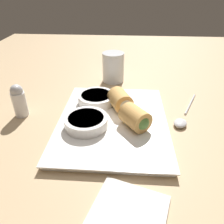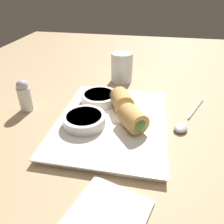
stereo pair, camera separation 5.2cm
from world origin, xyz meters
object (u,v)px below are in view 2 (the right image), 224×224
at_px(dipping_bowl_far, 99,97).
at_px(spoon, 183,124).
at_px(napkin, 104,221).
at_px(salt_shaker, 24,96).
at_px(serving_plate, 112,121).
at_px(dipping_bowl_near, 84,119).
at_px(drinking_glass, 122,67).

distance_m(dipping_bowl_far, spoon, 0.23).
relative_size(dipping_bowl_far, napkin, 0.62).
bearing_deg(salt_shaker, serving_plate, -94.79).
bearing_deg(serving_plate, dipping_bowl_near, 119.41).
bearing_deg(salt_shaker, dipping_bowl_near, -106.50).
xyz_separation_m(spoon, drinking_glass, (0.24, 0.19, 0.04)).
relative_size(spoon, salt_shaker, 2.13).
height_order(serving_plate, drinking_glass, drinking_glass).
relative_size(serving_plate, dipping_bowl_near, 3.34).
height_order(dipping_bowl_near, dipping_bowl_far, same).
relative_size(serving_plate, drinking_glass, 3.40).
xyz_separation_m(dipping_bowl_near, salt_shaker, (0.05, 0.18, 0.02)).
bearing_deg(drinking_glass, dipping_bowl_near, 171.53).
relative_size(napkin, salt_shaker, 1.85).
relative_size(dipping_bowl_far, drinking_glass, 1.02).
height_order(dipping_bowl_near, spoon, dipping_bowl_near).
relative_size(spoon, napkin, 1.15).
height_order(dipping_bowl_far, salt_shaker, salt_shaker).
distance_m(dipping_bowl_near, napkin, 0.24).
bearing_deg(dipping_bowl_far, salt_shaker, 107.00).
relative_size(spoon, drinking_glass, 1.90).
distance_m(dipping_bowl_far, drinking_glass, 0.19).
bearing_deg(dipping_bowl_far, serving_plate, -147.44).
bearing_deg(dipping_bowl_far, drinking_glass, -10.67).
bearing_deg(drinking_glass, salt_shaker, 137.03).
bearing_deg(dipping_bowl_near, spoon, -76.72).
xyz_separation_m(serving_plate, salt_shaker, (0.02, 0.24, 0.04)).
height_order(napkin, drinking_glass, drinking_glass).
bearing_deg(drinking_glass, dipping_bowl_far, 169.33).
relative_size(dipping_bowl_far, spoon, 0.54).
xyz_separation_m(spoon, napkin, (-0.27, 0.14, -0.00)).
relative_size(serving_plate, dipping_bowl_far, 3.34).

